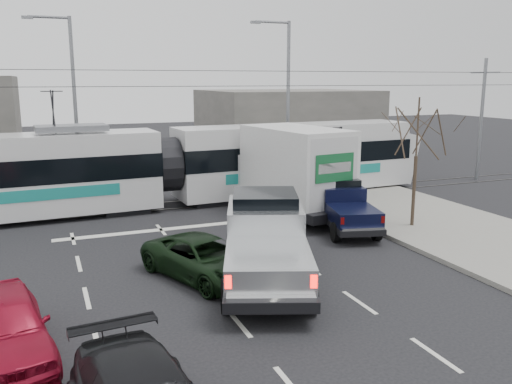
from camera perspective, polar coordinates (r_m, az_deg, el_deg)
name	(u,v)px	position (r m, az deg, el deg)	size (l,w,h in m)	color
ground	(258,274)	(16.65, 0.19, -8.62)	(120.00, 120.00, 0.00)	black
sidewalk_right	(487,240)	(21.50, 23.12, -4.65)	(6.00, 60.00, 0.15)	gray
rails	(179,205)	(25.82, -8.13, -1.32)	(60.00, 1.60, 0.03)	#33302D
building_right	(286,123)	(42.54, 3.14, 7.28)	(12.00, 10.00, 5.00)	slate
bare_tree	(417,133)	(21.74, 16.63, 5.97)	(2.40, 2.40, 5.00)	#47382B
traffic_signal	(338,149)	(24.51, 8.61, 4.45)	(0.44, 0.44, 3.60)	black
street_lamp_near	(285,92)	(31.38, 3.09, 10.48)	(2.38, 0.25, 9.00)	slate
street_lamp_far	(71,93)	(30.53, -18.93, 9.84)	(2.38, 0.25, 9.00)	slate
catenary	(176,122)	(25.24, -8.38, 7.27)	(60.00, 0.20, 7.00)	black
tram	(165,166)	(25.31, -9.51, 2.70)	(26.18, 3.97, 5.32)	silver
silver_pickup	(266,238)	(16.04, 1.02, -4.91)	(4.45, 7.00, 2.41)	black
box_truck	(287,171)	(23.80, 3.33, 2.26)	(3.74, 7.93, 3.81)	black
navy_pickup	(343,205)	(21.62, 9.13, -1.36)	(2.72, 4.84, 1.93)	black
green_car	(205,259)	(16.17, -5.34, -7.00)	(2.04, 4.42, 1.23)	black
red_car	(4,327)	(12.81, -25.03, -12.72)	(1.72, 4.27, 1.46)	maroon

